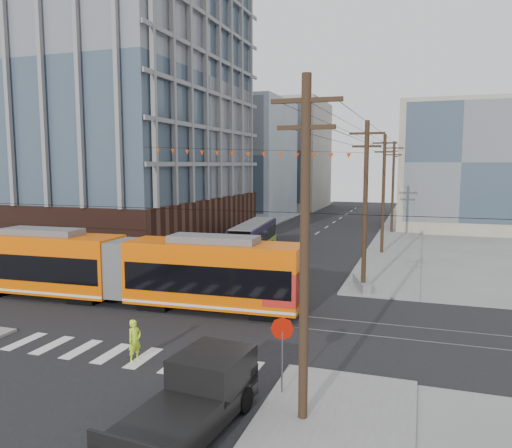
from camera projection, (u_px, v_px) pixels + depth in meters
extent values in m
plane|color=slate|center=(162.00, 334.00, 24.50)|extent=(160.00, 160.00, 0.00)
cube|color=#381E16|center=(80.00, 106.00, 51.38)|extent=(30.00, 25.00, 28.60)
cube|color=#8C99A5|center=(229.00, 160.00, 77.74)|extent=(18.00, 16.00, 18.00)
cube|color=gray|center=(457.00, 166.00, 63.69)|extent=(14.00, 14.00, 16.00)
cube|color=gray|center=(282.00, 155.00, 95.50)|extent=(16.00, 18.00, 20.00)
cube|color=#8C99A5|center=(462.00, 172.00, 82.01)|extent=(16.00, 16.00, 14.00)
cylinder|color=black|center=(305.00, 254.00, 15.51)|extent=(0.30, 0.30, 11.00)
cylinder|color=black|center=(399.00, 183.00, 73.89)|extent=(0.30, 0.30, 11.00)
imported|color=#8F939C|center=(200.00, 256.00, 40.88)|extent=(2.63, 5.31, 1.67)
imported|color=#BCB3B3|center=(207.00, 254.00, 42.28)|extent=(2.85, 5.10, 1.40)
imported|color=#50535E|center=(227.00, 245.00, 47.17)|extent=(3.44, 5.49, 1.42)
imported|color=#C8FF26|center=(135.00, 341.00, 21.00)|extent=(0.60, 0.75, 1.80)
cube|color=slate|center=(362.00, 285.00, 33.03)|extent=(1.88, 3.71, 0.73)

